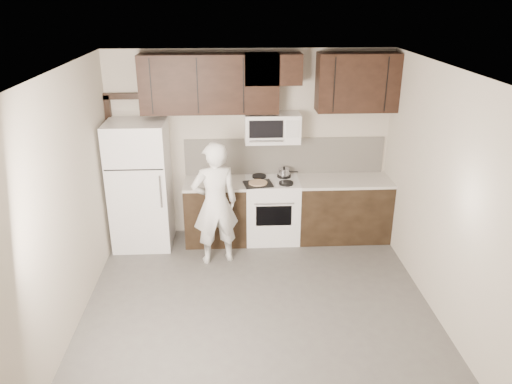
{
  "coord_description": "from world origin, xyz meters",
  "views": [
    {
      "loc": [
        -0.28,
        -4.66,
        3.41
      ],
      "look_at": [
        0.01,
        0.9,
        1.16
      ],
      "focal_mm": 35.0,
      "sensor_mm": 36.0,
      "label": 1
    }
  ],
  "objects": [
    {
      "name": "door_trim",
      "position": [
        -1.92,
        2.21,
        1.25
      ],
      "size": [
        0.5,
        0.08,
        2.12
      ],
      "color": "black",
      "rests_on": "floor"
    },
    {
      "name": "refrigerator",
      "position": [
        -1.55,
        1.89,
        0.9
      ],
      "size": [
        0.8,
        0.76,
        1.8
      ],
      "color": "white",
      "rests_on": "floor"
    },
    {
      "name": "person",
      "position": [
        -0.5,
        1.32,
        0.84
      ],
      "size": [
        0.69,
        0.54,
        1.67
      ],
      "primitive_type": "imported",
      "rotation": [
        0.0,
        0.0,
        3.39
      ],
      "color": "white",
      "rests_on": "floor"
    },
    {
      "name": "floor",
      "position": [
        0.0,
        0.0,
        0.0
      ],
      "size": [
        4.5,
        4.5,
        0.0
      ],
      "primitive_type": "plane",
      "color": "#514E4C",
      "rests_on": "ground"
    },
    {
      "name": "ceiling",
      "position": [
        0.0,
        0.0,
        2.7
      ],
      "size": [
        4.5,
        4.5,
        0.0
      ],
      "primitive_type": "plane",
      "rotation": [
        3.14,
        0.0,
        0.0
      ],
      "color": "white",
      "rests_on": "back_wall"
    },
    {
      "name": "upper_cabinets",
      "position": [
        0.21,
        2.08,
        2.28
      ],
      "size": [
        3.48,
        0.35,
        0.78
      ],
      "color": "black",
      "rests_on": "back_wall"
    },
    {
      "name": "back_wall",
      "position": [
        0.0,
        2.25,
        1.35
      ],
      "size": [
        4.0,
        0.0,
        4.0
      ],
      "primitive_type": "plane",
      "rotation": [
        1.57,
        0.0,
        0.0
      ],
      "color": "#BFB3A3",
      "rests_on": "ground"
    },
    {
      "name": "stove",
      "position": [
        0.3,
        1.94,
        0.46
      ],
      "size": [
        0.76,
        0.66,
        0.94
      ],
      "color": "white",
      "rests_on": "floor"
    },
    {
      "name": "microwave",
      "position": [
        0.3,
        2.06,
        1.65
      ],
      "size": [
        0.76,
        0.42,
        0.4
      ],
      "color": "white",
      "rests_on": "upper_cabinets"
    },
    {
      "name": "baking_tray",
      "position": [
        0.09,
        1.79,
        0.92
      ],
      "size": [
        0.43,
        0.35,
        0.02
      ],
      "primitive_type": "cube",
      "rotation": [
        0.0,
        0.0,
        0.16
      ],
      "color": "black",
      "rests_on": "counter_run"
    },
    {
      "name": "saucepan",
      "position": [
        0.48,
        2.09,
        0.97
      ],
      "size": [
        0.29,
        0.17,
        0.16
      ],
      "color": "silver",
      "rests_on": "stove"
    },
    {
      "name": "backsplash",
      "position": [
        0.5,
        2.24,
        1.18
      ],
      "size": [
        2.9,
        0.02,
        0.54
      ],
      "primitive_type": "cube",
      "color": "beige",
      "rests_on": "counter_run"
    },
    {
      "name": "counter_run",
      "position": [
        0.6,
        1.94,
        0.46
      ],
      "size": [
        2.95,
        0.64,
        0.91
      ],
      "color": "black",
      "rests_on": "floor"
    },
    {
      "name": "pizza",
      "position": [
        0.09,
        1.79,
        0.94
      ],
      "size": [
        0.3,
        0.3,
        0.02
      ],
      "primitive_type": "cylinder",
      "rotation": [
        0.0,
        0.0,
        0.16
      ],
      "color": "#D1B68C",
      "rests_on": "baking_tray"
    }
  ]
}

